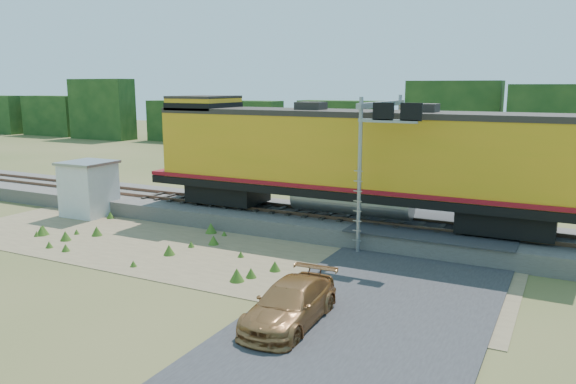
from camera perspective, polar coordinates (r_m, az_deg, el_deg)
The scene contains 11 objects.
ground at distance 23.23m, azimuth -5.80°, elevation -6.84°, with size 140.00×140.00×0.00m, color #475123.
ballast at distance 28.16m, azimuth 0.84°, elevation -2.79°, with size 70.00×5.00×0.80m, color slate.
rails at distance 28.05m, azimuth 0.84°, elevation -1.84°, with size 70.00×1.54×0.16m.
dirt_shoulder at distance 24.72m, azimuth -9.08°, elevation -5.80°, with size 26.00×8.00×0.03m, color #8C7754.
road at distance 21.11m, azimuth 11.71°, elevation -8.59°, with size 7.00×66.00×0.86m.
tree_line_north at distance 57.95m, azimuth 15.13°, elevation 6.52°, with size 130.00×3.00×6.50m.
weed_clumps at distance 25.31m, azimuth -12.37°, elevation -5.55°, with size 15.00×6.20×0.56m, color #3A611B, non-canonical shape.
locomotive at distance 26.53m, azimuth 5.88°, elevation 3.52°, with size 21.37×3.26×5.51m.
shed at distance 32.33m, azimuth -19.57°, elevation 0.36°, with size 2.56×2.56×2.98m.
signal_gantry at distance 25.12m, azimuth 9.76°, elevation 5.93°, with size 2.60×6.20×6.56m.
car at distance 16.98m, azimuth 0.20°, elevation -11.30°, with size 1.76×4.33×1.26m, color #A36C3C.
Camera 1 is at (12.13, -18.53, 7.02)m, focal length 35.00 mm.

